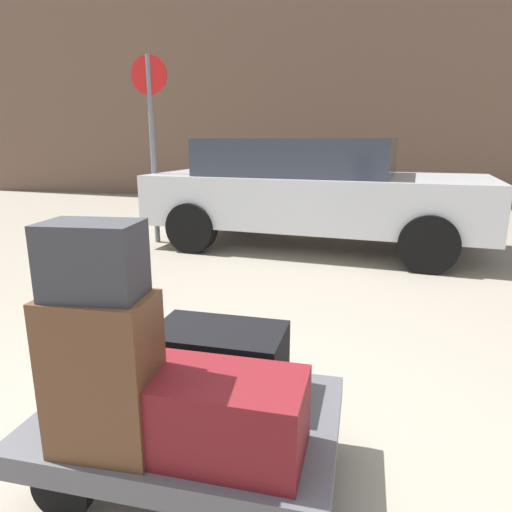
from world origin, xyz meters
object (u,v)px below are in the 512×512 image
object	(u,v)px
duffel_bag_black_rear_right	(219,360)
luggage_cart	(189,426)
suitcase_brown_center	(103,374)
duffel_bag_maroon_front_right	(223,415)
bollard_kerb_near	(469,209)
duffel_bag_charcoal_topmost_pile	(93,260)
no_parking_sign	(152,131)
parked_car	(312,190)

from	to	relation	value
duffel_bag_black_rear_right	luggage_cart	bearing A→B (deg)	-111.76
luggage_cart	suitcase_brown_center	bearing A→B (deg)	-125.73
duffel_bag_black_rear_right	duffel_bag_maroon_front_right	distance (m)	0.41
suitcase_brown_center	bollard_kerb_near	distance (m)	7.45
suitcase_brown_center	duffel_bag_maroon_front_right	bearing A→B (deg)	6.89
duffel_bag_black_rear_right	duffel_bag_charcoal_topmost_pile	distance (m)	0.76
duffel_bag_black_rear_right	bollard_kerb_near	bearing A→B (deg)	71.61
duffel_bag_maroon_front_right	no_parking_sign	size ratio (longest dim) A/B	0.23
duffel_bag_charcoal_topmost_pile	no_parking_sign	world-z (taller)	no_parking_sign
luggage_cart	no_parking_sign	world-z (taller)	no_parking_sign
suitcase_brown_center	parked_car	distance (m)	4.84
duffel_bag_black_rear_right	parked_car	distance (m)	4.40
bollard_kerb_near	parked_car	bearing A→B (deg)	-138.52
parked_car	bollard_kerb_near	world-z (taller)	parked_car
duffel_bag_charcoal_topmost_pile	luggage_cart	bearing A→B (deg)	48.94
bollard_kerb_near	duffel_bag_black_rear_right	bearing A→B (deg)	-109.54
suitcase_brown_center	bollard_kerb_near	bearing A→B (deg)	67.67
duffel_bag_charcoal_topmost_pile	bollard_kerb_near	world-z (taller)	duffel_bag_charcoal_topmost_pile
suitcase_brown_center	duffel_bag_maroon_front_right	size ratio (longest dim) A/B	1.00
luggage_cart	suitcase_brown_center	distance (m)	0.49
parked_car	no_parking_sign	size ratio (longest dim) A/B	1.81
luggage_cart	bollard_kerb_near	size ratio (longest dim) A/B	2.10
suitcase_brown_center	duffel_bag_charcoal_topmost_pile	size ratio (longest dim) A/B	1.83
luggage_cart	duffel_bag_maroon_front_right	world-z (taller)	duffel_bag_maroon_front_right
luggage_cart	duffel_bag_charcoal_topmost_pile	bearing A→B (deg)	-125.73
no_parking_sign	duffel_bag_charcoal_topmost_pile	bearing A→B (deg)	-66.84
suitcase_brown_center	duffel_bag_black_rear_right	xyz separation A→B (m)	(0.27, 0.45, -0.14)
suitcase_brown_center	no_parking_sign	xyz separation A→B (m)	(-1.96, 4.59, 0.90)
duffel_bag_charcoal_topmost_pile	parked_car	world-z (taller)	parked_car
duffel_bag_maroon_front_right	duffel_bag_black_rear_right	bearing A→B (deg)	109.92
duffel_bag_maroon_front_right	bollard_kerb_near	distance (m)	7.25
duffel_bag_maroon_front_right	no_parking_sign	world-z (taller)	no_parking_sign
suitcase_brown_center	no_parking_sign	bearing A→B (deg)	111.18
suitcase_brown_center	parked_car	size ratio (longest dim) A/B	0.13
luggage_cart	suitcase_brown_center	world-z (taller)	suitcase_brown_center
luggage_cart	duffel_bag_black_rear_right	bearing A→B (deg)	67.08
duffel_bag_maroon_front_right	duffel_bag_charcoal_topmost_pile	xyz separation A→B (m)	(-0.41, -0.06, 0.55)
duffel_bag_maroon_front_right	bollard_kerb_near	size ratio (longest dim) A/B	1.00
no_parking_sign	bollard_kerb_near	bearing A→B (deg)	27.67
suitcase_brown_center	parked_car	bearing A→B (deg)	86.02
bollard_kerb_near	no_parking_sign	bearing A→B (deg)	-152.33
suitcase_brown_center	parked_car	world-z (taller)	parked_car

